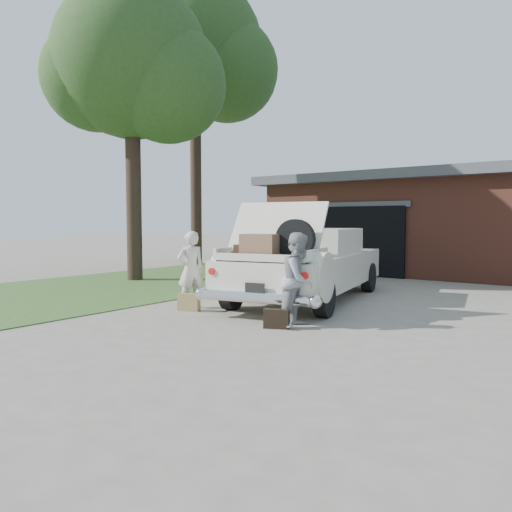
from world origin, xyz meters
The scene contains 10 objects.
ground centered at (0.00, 0.00, 0.00)m, with size 90.00×90.00×0.00m, color gray.
grass_strip centered at (-5.50, 3.00, 0.01)m, with size 6.00×16.00×0.02m, color #2D4C1E.
house centered at (0.98, 11.47, 1.67)m, with size 12.80×7.80×3.30m.
tree_left centered at (-6.10, 2.94, 6.03)m, with size 5.09×4.42×8.53m.
tree_back centered at (-8.26, 7.87, 8.10)m, with size 6.03×5.24×11.09m.
sedan centered at (-0.20, 2.75, 0.81)m, with size 3.17×5.82×2.10m.
woman_left centered at (-1.57, 0.53, 0.77)m, with size 0.56×0.37×1.53m, color beige.
woman_right centered at (1.11, 0.29, 0.77)m, with size 0.75×0.59×1.55m, color gray.
suitcase_left centered at (-1.34, 0.23, 0.17)m, with size 0.44×0.14×0.34m, color olive.
suitcase_right centered at (0.90, -0.07, 0.16)m, with size 0.41×0.13×0.32m, color black.
Camera 1 is at (5.37, -6.66, 1.73)m, focal length 35.00 mm.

